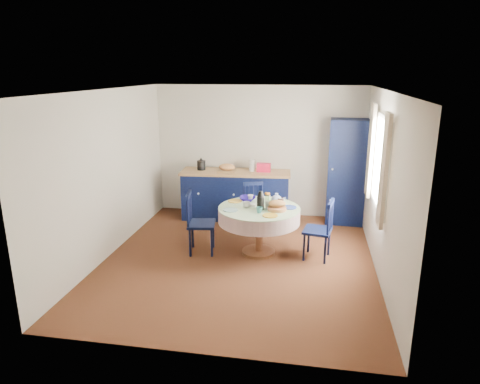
{
  "coord_description": "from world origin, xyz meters",
  "views": [
    {
      "loc": [
        1.03,
        -5.83,
        2.77
      ],
      "look_at": [
        -0.01,
        0.2,
        1.01
      ],
      "focal_mm": 32.0,
      "sensor_mm": 36.0,
      "label": 1
    }
  ],
  "objects_px": {
    "mug_b": "(259,210)",
    "mug_c": "(280,201)",
    "pantry_cabinet": "(347,172)",
    "cobalt_bowl": "(248,199)",
    "dining_table": "(260,215)",
    "chair_far": "(255,208)",
    "mug_d": "(250,197)",
    "kitchen_counter": "(236,194)",
    "mug_a": "(247,205)",
    "chair_right": "(320,229)",
    "chair_left": "(199,222)"
  },
  "relations": [
    {
      "from": "chair_left",
      "to": "mug_c",
      "type": "relative_size",
      "value": 8.01
    },
    {
      "from": "chair_left",
      "to": "chair_right",
      "type": "distance_m",
      "value": 1.86
    },
    {
      "from": "chair_far",
      "to": "chair_right",
      "type": "height_order",
      "value": "chair_right"
    },
    {
      "from": "mug_b",
      "to": "mug_c",
      "type": "xyz_separation_m",
      "value": [
        0.26,
        0.51,
        0.0
      ]
    },
    {
      "from": "dining_table",
      "to": "cobalt_bowl",
      "type": "relative_size",
      "value": 4.83
    },
    {
      "from": "cobalt_bowl",
      "to": "mug_c",
      "type": "bearing_deg",
      "value": -7.04
    },
    {
      "from": "chair_left",
      "to": "cobalt_bowl",
      "type": "relative_size",
      "value": 3.77
    },
    {
      "from": "kitchen_counter",
      "to": "chair_right",
      "type": "bearing_deg",
      "value": -49.53
    },
    {
      "from": "dining_table",
      "to": "mug_c",
      "type": "height_order",
      "value": "dining_table"
    },
    {
      "from": "pantry_cabinet",
      "to": "mug_a",
      "type": "relative_size",
      "value": 17.17
    },
    {
      "from": "kitchen_counter",
      "to": "mug_a",
      "type": "height_order",
      "value": "kitchen_counter"
    },
    {
      "from": "mug_b",
      "to": "cobalt_bowl",
      "type": "xyz_separation_m",
      "value": [
        -0.26,
        0.58,
        -0.01
      ]
    },
    {
      "from": "cobalt_bowl",
      "to": "mug_d",
      "type": "bearing_deg",
      "value": 48.92
    },
    {
      "from": "pantry_cabinet",
      "to": "chair_right",
      "type": "distance_m",
      "value": 1.85
    },
    {
      "from": "chair_right",
      "to": "mug_c",
      "type": "distance_m",
      "value": 0.77
    },
    {
      "from": "mug_d",
      "to": "cobalt_bowl",
      "type": "distance_m",
      "value": 0.06
    },
    {
      "from": "dining_table",
      "to": "mug_c",
      "type": "relative_size",
      "value": 10.27
    },
    {
      "from": "mug_c",
      "to": "cobalt_bowl",
      "type": "bearing_deg",
      "value": 172.96
    },
    {
      "from": "mug_b",
      "to": "mug_c",
      "type": "bearing_deg",
      "value": 62.94
    },
    {
      "from": "mug_a",
      "to": "mug_b",
      "type": "bearing_deg",
      "value": -45.11
    },
    {
      "from": "kitchen_counter",
      "to": "mug_c",
      "type": "xyz_separation_m",
      "value": [
        0.95,
        -1.34,
        0.33
      ]
    },
    {
      "from": "pantry_cabinet",
      "to": "chair_left",
      "type": "distance_m",
      "value": 2.97
    },
    {
      "from": "chair_right",
      "to": "mug_a",
      "type": "bearing_deg",
      "value": -78.77
    },
    {
      "from": "mug_d",
      "to": "kitchen_counter",
      "type": "bearing_deg",
      "value": 110.86
    },
    {
      "from": "kitchen_counter",
      "to": "chair_left",
      "type": "relative_size",
      "value": 2.16
    },
    {
      "from": "mug_c",
      "to": "cobalt_bowl",
      "type": "height_order",
      "value": "mug_c"
    },
    {
      "from": "kitchen_counter",
      "to": "mug_d",
      "type": "distance_m",
      "value": 1.36
    },
    {
      "from": "mug_c",
      "to": "dining_table",
      "type": "bearing_deg",
      "value": -138.08
    },
    {
      "from": "cobalt_bowl",
      "to": "chair_far",
      "type": "bearing_deg",
      "value": 86.0
    },
    {
      "from": "chair_right",
      "to": "dining_table",
      "type": "bearing_deg",
      "value": -80.68
    },
    {
      "from": "dining_table",
      "to": "mug_d",
      "type": "height_order",
      "value": "dining_table"
    },
    {
      "from": "pantry_cabinet",
      "to": "mug_c",
      "type": "bearing_deg",
      "value": -125.05
    },
    {
      "from": "kitchen_counter",
      "to": "chair_left",
      "type": "bearing_deg",
      "value": -102.86
    },
    {
      "from": "chair_far",
      "to": "dining_table",
      "type": "bearing_deg",
      "value": -100.58
    },
    {
      "from": "dining_table",
      "to": "mug_a",
      "type": "relative_size",
      "value": 11.07
    },
    {
      "from": "dining_table",
      "to": "chair_far",
      "type": "distance_m",
      "value": 0.95
    },
    {
      "from": "chair_right",
      "to": "kitchen_counter",
      "type": "bearing_deg",
      "value": -124.83
    },
    {
      "from": "chair_right",
      "to": "cobalt_bowl",
      "type": "height_order",
      "value": "chair_right"
    },
    {
      "from": "mug_d",
      "to": "cobalt_bowl",
      "type": "bearing_deg",
      "value": -131.08
    },
    {
      "from": "cobalt_bowl",
      "to": "chair_right",
      "type": "bearing_deg",
      "value": -16.68
    },
    {
      "from": "dining_table",
      "to": "mug_b",
      "type": "bearing_deg",
      "value": -84.33
    },
    {
      "from": "chair_far",
      "to": "chair_right",
      "type": "relative_size",
      "value": 0.95
    },
    {
      "from": "chair_left",
      "to": "mug_d",
      "type": "xyz_separation_m",
      "value": [
        0.74,
        0.47,
        0.3
      ]
    },
    {
      "from": "pantry_cabinet",
      "to": "chair_left",
      "type": "relative_size",
      "value": 1.99
    },
    {
      "from": "mug_c",
      "to": "chair_right",
      "type": "bearing_deg",
      "value": -23.97
    },
    {
      "from": "dining_table",
      "to": "chair_far",
      "type": "relative_size",
      "value": 1.42
    },
    {
      "from": "pantry_cabinet",
      "to": "chair_far",
      "type": "distance_m",
      "value": 1.84
    },
    {
      "from": "mug_a",
      "to": "pantry_cabinet",
      "type": "bearing_deg",
      "value": 47.57
    },
    {
      "from": "chair_far",
      "to": "pantry_cabinet",
      "type": "bearing_deg",
      "value": 3.94
    },
    {
      "from": "kitchen_counter",
      "to": "mug_a",
      "type": "relative_size",
      "value": 18.68
    }
  ]
}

